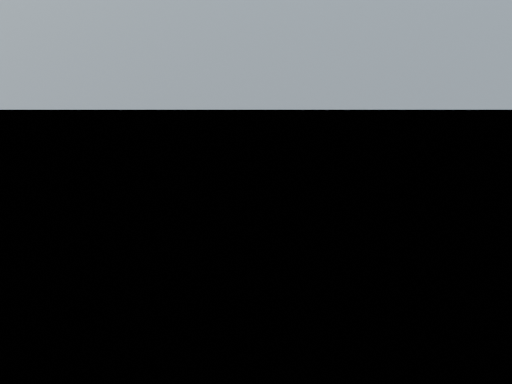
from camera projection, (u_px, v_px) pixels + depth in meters
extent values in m
plane|color=black|center=(264.00, 228.00, 29.52)|extent=(120.00, 120.00, 0.00)
cube|color=gray|center=(385.00, 117.00, 53.91)|extent=(30.00, 30.00, 0.15)
cube|color=#451C11|center=(415.00, 68.00, 47.10)|extent=(25.00, 16.00, 12.00)
cylinder|color=black|center=(312.00, 151.00, 40.10)|extent=(0.18, 0.18, 1.47)
cylinder|color=black|center=(313.00, 143.00, 39.81)|extent=(0.12, 0.12, 1.47)
sphere|color=#173C10|center=(313.00, 122.00, 39.17)|extent=(2.69, 2.69, 2.69)
sphere|color=#173C10|center=(317.00, 129.00, 39.36)|extent=(1.85, 1.85, 1.85)
cylinder|color=black|center=(285.00, 133.00, 45.39)|extent=(0.18, 0.18, 1.33)
cylinder|color=black|center=(285.00, 126.00, 45.13)|extent=(0.12, 0.12, 1.33)
sphere|color=#173C10|center=(286.00, 109.00, 44.55)|extent=(2.43, 2.43, 2.43)
sphere|color=#173C10|center=(289.00, 115.00, 44.72)|extent=(1.67, 1.67, 1.67)
cylinder|color=black|center=(163.00, 271.00, 20.73)|extent=(0.12, 0.12, 4.60)
cylinder|color=black|center=(166.00, 311.00, 21.50)|extent=(0.28, 0.28, 0.30)
cube|color=#053819|center=(175.00, 251.00, 20.56)|extent=(1.10, 0.03, 0.22)
cube|color=#053819|center=(159.00, 242.00, 20.79)|extent=(0.03, 1.10, 0.22)
imported|color=black|center=(168.00, 235.00, 20.30)|extent=(0.22, 0.18, 1.10)
imported|color=black|center=(156.00, 233.00, 20.39)|extent=(0.18, 0.22, 1.10)
cube|color=silver|center=(478.00, 198.00, 28.54)|extent=(5.69, 2.81, 2.95)
cube|color=maroon|center=(495.00, 206.00, 27.51)|extent=(2.09, 0.21, 0.67)
cube|color=maroon|center=(463.00, 191.00, 29.57)|extent=(2.09, 0.21, 0.67)
cube|color=#A4A4A6|center=(426.00, 217.00, 27.46)|extent=(2.08, 2.43, 1.90)
cube|color=black|center=(414.00, 214.00, 27.01)|extent=(0.24, 1.81, 0.86)
cube|color=black|center=(458.00, 225.00, 28.72)|extent=(7.66, 1.56, 0.24)
cylinder|color=black|center=(436.00, 241.00, 26.99)|extent=(0.97, 0.41, 0.95)
cylinder|color=black|center=(412.00, 226.00, 28.69)|extent=(0.97, 0.41, 0.95)
cylinder|color=black|center=(484.00, 230.00, 28.21)|extent=(0.97, 0.41, 0.95)
cylinder|color=black|center=(459.00, 216.00, 29.91)|extent=(0.97, 0.41, 0.95)
cylinder|color=black|center=(487.00, 210.00, 30.72)|extent=(0.97, 0.41, 0.95)
cube|color=#DB4709|center=(233.00, 283.00, 24.04)|extent=(0.38, 0.38, 0.04)
cone|color=#DB4709|center=(233.00, 277.00, 23.92)|extent=(0.36, 0.36, 0.66)
cylinder|color=white|center=(233.00, 276.00, 23.88)|extent=(0.25, 0.25, 0.08)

